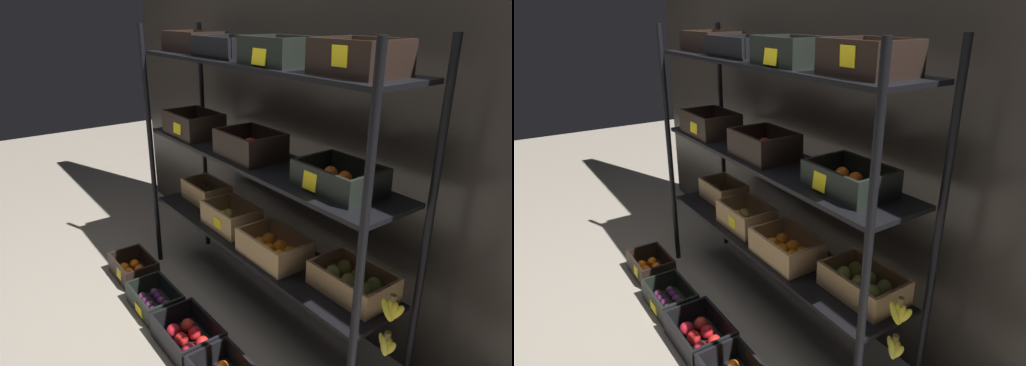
{
  "view_description": "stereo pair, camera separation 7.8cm",
  "coord_description": "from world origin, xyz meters",
  "views": [
    {
      "loc": [
        1.74,
        -1.27,
        1.63
      ],
      "look_at": [
        0.0,
        0.0,
        0.8
      ],
      "focal_mm": 31.31,
      "sensor_mm": 36.0,
      "label": 1
    },
    {
      "loc": [
        1.78,
        -1.21,
        1.63
      ],
      "look_at": [
        0.0,
        0.0,
        0.8
      ],
      "focal_mm": 31.31,
      "sensor_mm": 36.0,
      "label": 2
    }
  ],
  "objects": [
    {
      "name": "storefront_wall",
      "position": [
        0.0,
        0.39,
        1.22
      ],
      "size": [
        4.15,
        0.12,
        2.43
      ],
      "primitive_type": "cube",
      "color": "#2D2823",
      "rests_on": "ground_plane"
    },
    {
      "name": "crate_ground_plum",
      "position": [
        -0.38,
        -0.46,
        0.05
      ],
      "size": [
        0.34,
        0.23,
        0.13
      ],
      "color": "black",
      "rests_on": "ground_plane"
    },
    {
      "name": "crate_ground_tangerine",
      "position": [
        -0.77,
        -0.43,
        0.05
      ],
      "size": [
        0.33,
        0.23,
        0.14
      ],
      "color": "black",
      "rests_on": "ground_plane"
    },
    {
      "name": "display_rack",
      "position": [
        0.0,
        -0.0,
        0.95
      ],
      "size": [
        1.86,
        0.42,
        1.57
      ],
      "color": "black",
      "rests_on": "ground_plane"
    },
    {
      "name": "ground_plane",
      "position": [
        0.0,
        0.0,
        0.0
      ],
      "size": [
        10.0,
        10.0,
        0.0
      ],
      "primitive_type": "plane",
      "color": "gray"
    },
    {
      "name": "crate_ground_apple_red",
      "position": [
        0.01,
        -0.45,
        0.05
      ],
      "size": [
        0.37,
        0.26,
        0.14
      ],
      "color": "black",
      "rests_on": "ground_plane"
    }
  ]
}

